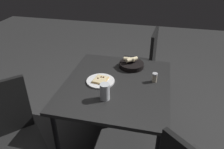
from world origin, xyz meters
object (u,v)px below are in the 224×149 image
pizza_plate (101,81)px  pepper_shaker (155,78)px  dining_table (117,89)px  bread_basket (131,64)px  chair_near (9,135)px  chair_spare (143,60)px  beer_glass (105,93)px

pizza_plate → pepper_shaker: (0.47, 0.11, 0.03)m
dining_table → bread_basket: size_ratio=4.25×
pizza_plate → chair_near: chair_near is taller
pizza_plate → pepper_shaker: bearing=13.3°
bread_basket → chair_spare: (0.07, 0.59, -0.24)m
dining_table → pizza_plate: pizza_plate is taller
pizza_plate → pepper_shaker: size_ratio=2.96×
pepper_shaker → chair_near: size_ratio=0.09×
pepper_shaker → chair_spare: 0.87m
beer_glass → chair_spare: chair_spare is taller
chair_spare → bread_basket: bearing=-97.1°
dining_table → chair_near: (-0.71, -0.61, -0.13)m
dining_table → pizza_plate: size_ratio=4.13×
dining_table → chair_near: bearing=-139.4°
dining_table → beer_glass: 0.28m
dining_table → pepper_shaker: bearing=17.7°
beer_glass → pepper_shaker: bearing=43.6°
dining_table → beer_glass: (-0.04, -0.24, 0.12)m
pepper_shaker → chair_near: (-1.03, -0.71, -0.23)m
pizza_plate → beer_glass: (0.10, -0.24, 0.05)m
pizza_plate → pepper_shaker: 0.48m
chair_spare → dining_table: bearing=-99.6°
chair_near → chair_spare: size_ratio=1.03×
dining_table → beer_glass: bearing=-100.1°
bread_basket → chair_spare: size_ratio=0.27×
pizza_plate → chair_spare: (0.30, 0.92, -0.22)m
pepper_shaker → bread_basket: bearing=137.0°
dining_table → chair_near: size_ratio=1.11×
pizza_plate → chair_spare: 1.00m
dining_table → bread_basket: 0.35m
beer_glass → pepper_shaker: size_ratio=1.62×
chair_spare → pizza_plate: bearing=-108.1°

